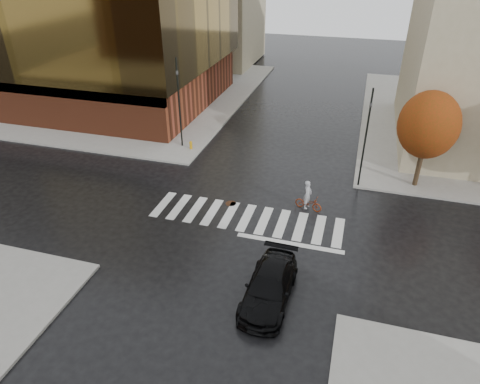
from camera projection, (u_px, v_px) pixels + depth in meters
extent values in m
plane|color=black|center=(244.00, 222.00, 25.48)|extent=(120.00, 120.00, 0.00)
cube|color=gray|center=(115.00, 90.00, 47.91)|extent=(30.00, 30.00, 0.15)
cube|color=silver|center=(246.00, 218.00, 25.90)|extent=(12.00, 3.00, 0.01)
cube|color=maroon|center=(88.00, 78.00, 44.62)|extent=(26.00, 18.00, 4.00)
cube|color=beige|center=(26.00, 88.00, 36.57)|extent=(26.00, 0.40, 1.00)
cylinder|color=#312416|center=(419.00, 166.00, 28.42)|extent=(0.32, 0.32, 2.80)
ellipsoid|color=maroon|center=(429.00, 125.00, 26.94)|extent=(3.80, 3.80, 4.37)
imported|color=black|center=(269.00, 286.00, 19.69)|extent=(2.15, 5.04, 1.45)
imported|color=maroon|center=(308.00, 203.00, 26.49)|extent=(1.83, 1.01, 0.91)
imported|color=#9FA2A8|center=(308.00, 195.00, 26.22)|extent=(0.59, 0.76, 1.85)
cylinder|color=black|center=(179.00, 104.00, 32.97)|extent=(0.12, 0.12, 7.01)
imported|color=black|center=(177.00, 71.00, 31.68)|extent=(0.19, 0.16, 0.88)
cylinder|color=black|center=(365.00, 139.00, 27.41)|extent=(0.12, 0.12, 6.70)
imported|color=black|center=(371.00, 103.00, 26.19)|extent=(0.19, 0.21, 0.84)
cylinder|color=#C3880B|center=(191.00, 146.00, 34.04)|extent=(0.22, 0.22, 0.54)
sphere|color=#C3880B|center=(191.00, 142.00, 33.90)|extent=(0.24, 0.24, 0.24)
cylinder|color=#432817|center=(231.00, 203.00, 27.29)|extent=(0.71, 0.71, 0.01)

